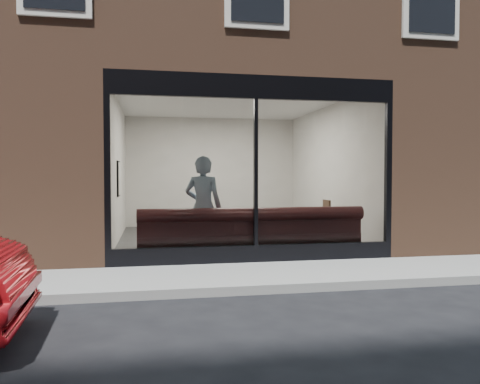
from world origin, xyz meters
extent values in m
plane|color=black|center=(0.00, 0.00, 0.00)|extent=(120.00, 120.00, 0.00)
cube|color=gray|center=(0.00, 1.00, 0.01)|extent=(40.00, 2.00, 0.01)
cube|color=gray|center=(0.00, -0.05, 0.06)|extent=(40.00, 0.10, 0.12)
cube|color=brown|center=(-3.75, 8.00, 1.60)|extent=(2.50, 12.00, 3.20)
cube|color=brown|center=(3.75, 8.00, 1.60)|extent=(2.50, 12.00, 3.20)
cube|color=brown|center=(0.00, 11.00, 1.60)|extent=(5.00, 6.00, 3.20)
plane|color=#2D2D30|center=(0.00, 5.00, 0.02)|extent=(6.00, 6.00, 0.00)
plane|color=white|center=(0.00, 5.00, 3.19)|extent=(6.00, 6.00, 0.00)
plane|color=silver|center=(0.00, 7.99, 1.60)|extent=(5.00, 0.00, 5.00)
plane|color=silver|center=(-2.49, 5.00, 1.60)|extent=(0.00, 6.00, 6.00)
plane|color=silver|center=(2.49, 5.00, 1.60)|extent=(0.00, 6.00, 6.00)
cube|color=black|center=(0.00, 2.05, 0.15)|extent=(5.00, 0.10, 0.30)
cube|color=black|center=(0.00, 2.05, 3.00)|extent=(5.00, 0.10, 0.40)
cube|color=black|center=(0.00, 2.05, 1.55)|extent=(0.06, 0.10, 2.50)
plane|color=white|center=(0.00, 2.02, 1.55)|extent=(4.80, 0.00, 4.80)
cube|color=#361413|center=(0.00, 2.45, 0.23)|extent=(4.00, 0.55, 0.45)
imported|color=#86A2B7|center=(-0.84, 2.65, 0.93)|extent=(0.79, 0.66, 1.85)
cube|color=black|center=(-1.65, 3.21, 0.74)|extent=(0.74, 0.74, 0.04)
cube|color=black|center=(1.05, 3.13, 0.74)|extent=(0.76, 0.76, 0.04)
cube|color=black|center=(-0.69, 4.33, 0.24)|extent=(0.52, 0.52, 0.04)
cube|color=black|center=(1.92, 4.19, 0.24)|extent=(0.46, 0.46, 0.04)
cube|color=white|center=(-2.45, 4.85, 1.43)|extent=(0.02, 0.54, 0.72)
camera|label=1|loc=(-1.74, -5.75, 1.49)|focal=35.00mm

